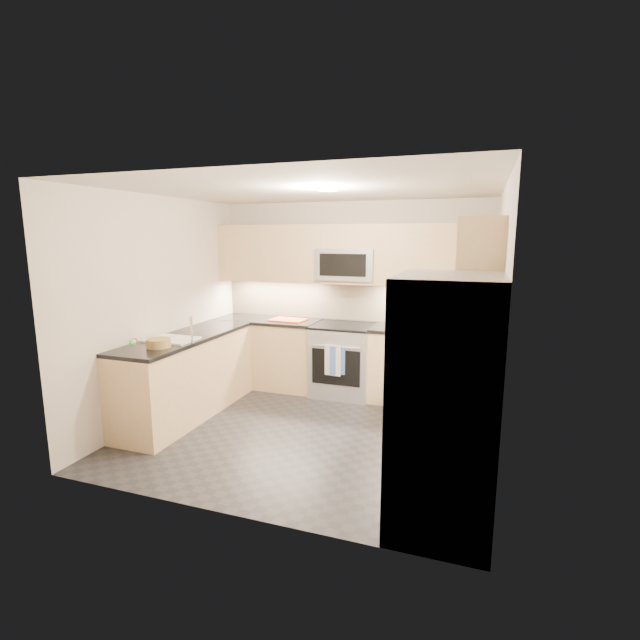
{
  "coord_description": "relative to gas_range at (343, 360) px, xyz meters",
  "views": [
    {
      "loc": [
        1.64,
        -4.35,
        2.05
      ],
      "look_at": [
        0.0,
        0.35,
        1.15
      ],
      "focal_mm": 26.0,
      "sensor_mm": 36.0,
      "label": 1
    }
  ],
  "objects": [
    {
      "name": "base_cab_back_left",
      "position": [
        -1.09,
        0.02,
        -0.01
      ],
      "size": [
        1.42,
        0.6,
        0.9
      ],
      "primitive_type": "cube",
      "color": "#D8B482",
      "rests_on": "floor"
    },
    {
      "name": "base_cab_peninsula",
      "position": [
        -1.5,
        -1.28,
        -0.01
      ],
      "size": [
        0.6,
        2.0,
        0.9
      ],
      "primitive_type": "cube",
      "color": "#D8B482",
      "rests_on": "floor"
    },
    {
      "name": "microwave_door",
      "position": [
        0.0,
        -0.08,
        1.24
      ],
      "size": [
        0.6,
        0.01,
        0.28
      ],
      "primitive_type": "cube",
      "color": "black",
      "rests_on": "microwave"
    },
    {
      "name": "oven_handle",
      "position": [
        0.0,
        -0.35,
        0.26
      ],
      "size": [
        0.6,
        0.02,
        0.02
      ],
      "primitive_type": "cylinder",
      "rotation": [
        0.0,
        1.57,
        0.0
      ],
      "color": "#B2B5BA",
      "rests_on": "gas_range"
    },
    {
      "name": "gas_range",
      "position": [
        0.0,
        0.0,
        0.0
      ],
      "size": [
        0.76,
        0.65,
        0.91
      ],
      "primitive_type": "cube",
      "color": "#A4A6AC",
      "rests_on": "floor"
    },
    {
      "name": "wall_left",
      "position": [
        -1.8,
        -1.28,
        0.79
      ],
      "size": [
        0.02,
        3.2,
        2.5
      ],
      "primitive_type": "cube",
      "color": "beige",
      "rests_on": "floor"
    },
    {
      "name": "base_cab_back_right",
      "position": [
        1.09,
        0.02,
        -0.01
      ],
      "size": [
        1.42,
        0.6,
        0.9
      ],
      "primitive_type": "cube",
      "color": "#D8B482",
      "rests_on": "floor"
    },
    {
      "name": "cutting_board",
      "position": [
        -0.78,
        0.01,
        0.49
      ],
      "size": [
        0.48,
        0.36,
        0.01
      ],
      "primitive_type": "cube",
      "rotation": [
        0.0,
        0.0,
        -0.09
      ],
      "color": "red",
      "rests_on": "countertop_back_left"
    },
    {
      "name": "countertop_right",
      "position": [
        1.5,
        -1.12,
        0.47
      ],
      "size": [
        0.63,
        1.7,
        0.04
      ],
      "primitive_type": "cube",
      "color": "black",
      "rests_on": "base_cab_right"
    },
    {
      "name": "fruit_basket",
      "position": [
        -1.42,
        -1.84,
        0.53
      ],
      "size": [
        0.29,
        0.29,
        0.09
      ],
      "primitive_type": "cylinder",
      "rotation": [
        0.0,
        0.0,
        -0.25
      ],
      "color": "#A58B4D",
      "rests_on": "countertop_peninsula"
    },
    {
      "name": "fridge_handle_left",
      "position": [
        1.08,
        -2.61,
        0.49
      ],
      "size": [
        0.02,
        0.02,
        1.2
      ],
      "primitive_type": "cylinder",
      "color": "#B2B5BA",
      "rests_on": "refrigerator"
    },
    {
      "name": "base_cab_right",
      "position": [
        1.5,
        -1.12,
        -0.01
      ],
      "size": [
        0.6,
        1.7,
        0.9
      ],
      "primitive_type": "cube",
      "color": "#D8B482",
      "rests_on": "floor"
    },
    {
      "name": "fruit_apple",
      "position": [
        -1.49,
        -2.09,
        0.6
      ],
      "size": [
        0.06,
        0.06,
        0.06
      ],
      "primitive_type": "sphere",
      "color": "#B71429",
      "rests_on": "fruit_basket"
    },
    {
      "name": "ceiling",
      "position": [
        0.0,
        -1.28,
        2.04
      ],
      "size": [
        3.6,
        3.2,
        0.02
      ],
      "primitive_type": "cube",
      "color": "beige",
      "rests_on": "wall_back"
    },
    {
      "name": "backsplash_back",
      "position": [
        0.0,
        0.32,
        0.74
      ],
      "size": [
        3.6,
        0.01,
        0.51
      ],
      "primitive_type": "cube",
      "color": "tan",
      "rests_on": "wall_back"
    },
    {
      "name": "refrigerator",
      "position": [
        1.45,
        -2.43,
        0.45
      ],
      "size": [
        0.7,
        0.9,
        1.8
      ],
      "primitive_type": "cube",
      "color": "#9C9FA3",
      "rests_on": "floor"
    },
    {
      "name": "wall_front",
      "position": [
        0.0,
        -2.88,
        0.79
      ],
      "size": [
        3.6,
        0.02,
        2.5
      ],
      "primitive_type": "cube",
      "color": "beige",
      "rests_on": "floor"
    },
    {
      "name": "backsplash_right",
      "position": [
        1.8,
        -0.82,
        0.74
      ],
      "size": [
        0.01,
        2.3,
        0.51
      ],
      "primitive_type": "cube",
      "color": "tan",
      "rests_on": "wall_right"
    },
    {
      "name": "wall_right",
      "position": [
        1.8,
        -1.28,
        0.79
      ],
      "size": [
        0.02,
        3.2,
        2.5
      ],
      "primitive_type": "cube",
      "color": "beige",
      "rests_on": "floor"
    },
    {
      "name": "sink_basin",
      "position": [
        -1.5,
        -1.53,
        0.42
      ],
      "size": [
        0.52,
        0.38,
        0.16
      ],
      "primitive_type": "cube",
      "color": "white",
      "rests_on": "base_cab_peninsula"
    },
    {
      "name": "oven_door_glass",
      "position": [
        0.0,
        -0.33,
        -0.01
      ],
      "size": [
        0.62,
        0.02,
        0.45
      ],
      "primitive_type": "cube",
      "color": "black",
      "rests_on": "gas_range"
    },
    {
      "name": "fridge_handle_right",
      "position": [
        1.08,
        -2.25,
        0.49
      ],
      "size": [
        0.02,
        0.02,
        1.2
      ],
      "primitive_type": "cylinder",
      "color": "#B2B5BA",
      "rests_on": "refrigerator"
    },
    {
      "name": "dish_towel_check",
      "position": [
        -0.03,
        -0.37,
        0.1
      ],
      "size": [
        0.21,
        0.04,
        0.39
      ],
      "primitive_type": "cube",
      "rotation": [
        0.0,
        0.0,
        -0.11
      ],
      "color": "white",
      "rests_on": "oven_handle"
    },
    {
      "name": "microwave",
      "position": [
        0.0,
        0.12,
        1.24
      ],
      "size": [
        0.76,
        0.4,
        0.4
      ],
      "primitive_type": "cube",
      "color": "#9DA1A5",
      "rests_on": "upper_cab_back"
    },
    {
      "name": "utensil_bowl",
      "position": [
        1.29,
        -0.05,
        0.56
      ],
      "size": [
        0.34,
        0.34,
        0.15
      ],
      "primitive_type": "cylinder",
      "rotation": [
        0.0,
        0.0,
        -0.33
      ],
      "color": "#66B14C",
      "rests_on": "countertop_back_right"
    },
    {
      "name": "dish_towel_blue",
      "position": [
        0.03,
        -0.37,
        0.1
      ],
      "size": [
        0.18,
        0.07,
        0.36
      ],
      "primitive_type": "cube",
      "rotation": [
        0.0,
        0.0,
        0.32
      ],
      "color": "#38579C",
      "rests_on": "oven_handle"
    },
    {
      "name": "wall_back",
      "position": [
        0.0,
        0.32,
        0.79
      ],
      "size": [
        3.6,
        0.02,
        2.5
      ],
      "primitive_type": "cube",
      "color": "beige",
      "rests_on": "floor"
    },
    {
      "name": "upper_cab_right",
      "position": [
        1.62,
        -1.0,
        1.37
      ],
      "size": [
        0.35,
        1.95,
        0.75
      ],
      "primitive_type": "cube",
      "color": "#D8B482",
      "rests_on": "wall_right"
    },
    {
      "name": "countertop_peninsula",
      "position": [
        -1.5,
        -1.28,
        0.47
      ],
      "size": [
        0.63,
        2.0,
        0.04
      ],
      "primitive_type": "cube",
      "color": "black",
      "rests_on": "base_cab_peninsula"
    },
    {
      "name": "countertop_back_right",
      "position": [
        1.09,
        0.02,
        0.47
      ],
      "size": [
        1.42,
        0.63,
        0.04
      ],
      "primitive_type": "cube",
      "color": "black",
      "rests_on": "base_cab_back_right"
    },
    {
      "name": "faucet",
      "position": [
        -1.24,
        -1.53,
        0.62
      ],
      "size": [
        0.03,
        0.03,
        0.28
      ],
      "primitive_type": "cylinder",
      "color": "silver",
      "rests_on": "countertop_peninsula"
    },
    {
      "name": "range_cooktop",
      "position": [
        0.0,
        0.0,
        0.46
      ],
      "size": [
        0.76,
        0.65,
        0.03
      ],
      "primitive_type": "cube",
      "color": "black",
      "rests_on": "gas_range"
    },
    {
      "name": "countertop_back_left",
      "position": [
        -1.09,
        0.02,
        0.47
      ],
      "size": [
        1.42,
        0.63,
        0.04
      ],
      "primitive_type": "cube",
      "color": "black",
      "rests_on": "base_cab_back_left"
    },
    {
      "name": "floor",
      "position": [
        0.0,
        -1.28,
        -0.46
      ],
      "size": [
        3.6,
        3.2,
        0.0
      ],
      "primitive_type": "cube",
      "color": "#232328",
      "rests_on": "ground"
    },
    {
      "name": "upper_cab_back",
      "position": [
        0.0,
        0.15,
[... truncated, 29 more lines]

